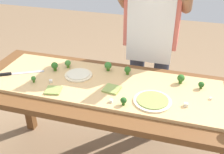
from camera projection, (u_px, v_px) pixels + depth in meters
name	position (u px, v px, depth m)	size (l,w,h in m)	color
prep_table	(109.00, 101.00, 1.83)	(1.85, 0.72, 0.79)	brown
cutting_board	(104.00, 85.00, 1.80)	(1.51, 0.51, 0.02)	tan
chefs_knife	(12.00, 74.00, 1.89)	(0.30, 0.17, 0.02)	#B7BABF
pizza_whole_cheese_artichoke	(78.00, 75.00, 1.88)	(0.19, 0.19, 0.02)	beige
pizza_whole_pesto_green	(153.00, 101.00, 1.61)	(0.23, 0.23, 0.02)	beige
pizza_slice_far_right	(53.00, 90.00, 1.71)	(0.09, 0.09, 0.01)	#899E4C
pizza_slice_near_right	(112.00, 89.00, 1.72)	(0.10, 0.10, 0.01)	#899E4C
broccoli_floret_front_right	(181.00, 78.00, 1.78)	(0.05, 0.05, 0.06)	#366618
broccoli_floret_back_mid	(68.00, 63.00, 1.97)	(0.04, 0.04, 0.06)	#487A23
broccoli_floret_back_left	(128.00, 70.00, 1.88)	(0.04, 0.04, 0.06)	#366618
broccoli_floret_front_mid	(55.00, 66.00, 1.92)	(0.05, 0.05, 0.07)	#366618
broccoli_floret_center_left	(108.00, 66.00, 1.93)	(0.05, 0.05, 0.07)	#3F7220
broccoli_floret_front_left	(201.00, 85.00, 1.72)	(0.04, 0.04, 0.05)	#2C5915
broccoli_floret_center_right	(124.00, 101.00, 1.57)	(0.04, 0.04, 0.05)	#2C5915
broccoli_floret_back_right	(33.00, 79.00, 1.79)	(0.03, 0.03, 0.04)	#3F7220
cheese_crumble_a	(211.00, 98.00, 1.63)	(0.01, 0.01, 0.01)	white
cheese_crumble_b	(51.00, 81.00, 1.79)	(0.02, 0.02, 0.02)	white
cheese_crumble_c	(186.00, 105.00, 1.57)	(0.02, 0.02, 0.02)	silver
cheese_crumble_d	(111.00, 101.00, 1.60)	(0.02, 0.02, 0.02)	white
cook_center	(152.00, 32.00, 2.07)	(0.54, 0.39, 1.67)	#333847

